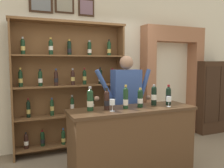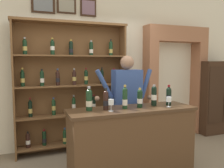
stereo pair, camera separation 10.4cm
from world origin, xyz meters
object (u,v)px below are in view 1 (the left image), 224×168
wine_shelf (70,84)px  tasting_bottle_bianco (154,95)px  tasting_bottle_vin_santo (107,100)px  wine_glass_right (169,99)px  wine_glass_center (112,103)px  tasting_bottle_prosecco (90,100)px  tasting_bottle_chianti (140,98)px  tasting_bottle_brunello (168,95)px  shopkeeper (126,95)px  tasting_bottle_rosso (126,98)px  tasting_counter (132,144)px  side_cabinet (212,97)px

wine_shelf → tasting_bottle_bianco: (0.89, -1.31, -0.07)m
tasting_bottle_vin_santo → wine_glass_right: (0.86, -0.14, -0.03)m
wine_glass_center → tasting_bottle_prosecco: bearing=149.5°
tasting_bottle_chianti → tasting_bottle_brunello: size_ratio=0.91×
shopkeeper → tasting_bottle_chianti: size_ratio=6.43×
wine_shelf → tasting_bottle_vin_santo: (0.17, -1.34, -0.08)m
wine_glass_right → tasting_bottle_rosso: bearing=168.8°
shopkeeper → tasting_bottle_brunello: size_ratio=5.84×
tasting_counter → wine_glass_right: (0.50, -0.11, 0.59)m
tasting_bottle_rosso → wine_glass_center: 0.25m
tasting_bottle_bianco → wine_glass_center: tasting_bottle_bianco is taller
tasting_bottle_brunello → wine_glass_right: tasting_bottle_brunello is taller
wine_shelf → tasting_bottle_vin_santo: wine_shelf is taller
tasting_bottle_vin_santo → shopkeeper: bearing=45.8°
tasting_bottle_rosso → tasting_bottle_chianti: bearing=0.8°
wine_shelf → tasting_counter: (0.53, -1.36, -0.70)m
tasting_bottle_bianco → wine_glass_right: bearing=-51.0°
wine_shelf → tasting_bottle_prosecco: wine_shelf is taller
side_cabinet → tasting_bottle_chianti: (-2.60, -1.24, 0.30)m
wine_glass_center → tasting_bottle_brunello: bearing=5.7°
side_cabinet → tasting_bottle_brunello: size_ratio=5.55×
tasting_bottle_prosecco → tasting_bottle_vin_santo: tasting_bottle_prosecco is taller
tasting_bottle_chianti → tasting_bottle_bianco: (0.25, 0.04, 0.02)m
tasting_bottle_prosecco → tasting_bottle_bianco: 0.94m
tasting_counter → wine_glass_right: 0.78m
tasting_bottle_prosecco → tasting_bottle_rosso: (0.47, -0.05, 0.00)m
shopkeeper → tasting_bottle_brunello: 0.71m
tasting_bottle_vin_santo → tasting_bottle_bianco: bearing=2.1°
tasting_bottle_vin_santo → tasting_bottle_brunello: bearing=-1.2°
shopkeeper → wine_glass_center: 0.87m
shopkeeper → wine_glass_center: bearing=-127.7°
wine_shelf → tasting_bottle_vin_santo: bearing=-83.0°
side_cabinet → tasting_bottle_prosecco: bearing=-160.1°
side_cabinet → tasting_bottle_brunello: bearing=-149.9°
tasting_bottle_bianco → tasting_bottle_rosso: bearing=-174.4°
tasting_bottle_chianti → wine_glass_right: (0.38, -0.12, -0.03)m
tasting_counter → tasting_bottle_chianti: size_ratio=6.52×
shopkeeper → wine_glass_right: size_ratio=11.99×
wine_shelf → side_cabinet: bearing=-2.1°
wine_shelf → tasting_bottle_chianti: 1.50m
wine_shelf → tasting_bottle_chianti: size_ratio=8.67×
tasting_bottle_bianco → wine_glass_right: (0.13, -0.16, -0.04)m
tasting_bottle_brunello → wine_glass_center: (-0.90, -0.09, -0.03)m
tasting_counter → tasting_bottle_prosecco: tasting_bottle_prosecco is taller
tasting_bottle_prosecco → tasting_bottle_brunello: size_ratio=1.06×
tasting_bottle_rosso → tasting_bottle_chianti: 0.22m
side_cabinet → tasting_bottle_chianti: size_ratio=6.11×
tasting_counter → wine_glass_right: bearing=-12.9°
tasting_bottle_prosecco → shopkeeper: bearing=35.2°
tasting_bottle_vin_santo → tasting_bottle_bianco: size_ratio=0.95×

